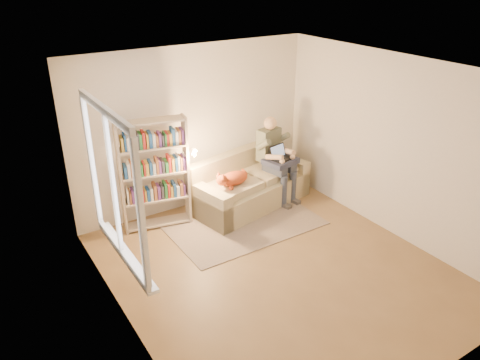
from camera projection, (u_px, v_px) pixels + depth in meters
floor at (277, 269)px, 6.18m from camera, size 4.50×4.50×0.00m
ceiling at (285, 72)px, 5.08m from camera, size 4.00×4.50×0.02m
wall_left at (120, 226)px, 4.66m from camera, size 0.02×4.50×2.60m
wall_right at (394, 148)px, 6.61m from camera, size 0.02×4.50×2.60m
wall_back at (194, 129)px, 7.35m from camera, size 4.00×0.02×2.60m
wall_front at (443, 276)px, 3.92m from camera, size 4.00×0.02×2.60m
window at (118, 210)px, 4.80m from camera, size 0.12×1.52×1.69m
sofa at (248, 187)px, 7.72m from camera, size 2.14×1.28×0.85m
person at (275, 154)px, 7.69m from camera, size 0.49×0.68×1.42m
cat at (232, 179)px, 7.18m from camera, size 0.71×0.35×0.27m
blanket at (280, 161)px, 7.63m from camera, size 0.58×0.51×0.09m
laptop at (279, 156)px, 7.60m from camera, size 0.38×0.33×0.29m
bookshelf at (154, 169)px, 6.81m from camera, size 1.11×0.53×1.70m
rug at (245, 225)px, 7.20m from camera, size 2.28×1.35×0.01m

